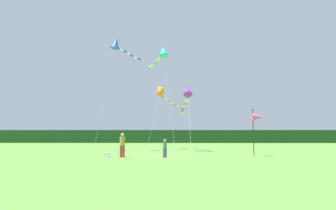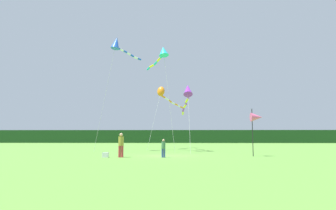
{
  "view_description": "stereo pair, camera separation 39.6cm",
  "coord_description": "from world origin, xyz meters",
  "px_view_note": "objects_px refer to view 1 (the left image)",
  "views": [
    {
      "loc": [
        0.45,
        -23.38,
        1.56
      ],
      "look_at": [
        0.0,
        6.0,
        4.7
      ],
      "focal_mm": 31.14,
      "sensor_mm": 36.0,
      "label": 1
    },
    {
      "loc": [
        0.85,
        -23.37,
        1.56
      ],
      "look_at": [
        0.0,
        6.0,
        4.7
      ],
      "focal_mm": 31.14,
      "sensor_mm": 36.0,
      "label": 2
    }
  ],
  "objects_px": {
    "person_adult": "(122,144)",
    "kite_orange": "(163,94)",
    "banner_flag_pole": "(257,118)",
    "kite_purple": "(187,93)",
    "kite_blue": "(117,44)",
    "person_child": "(165,147)",
    "cooler_box": "(107,155)",
    "kite_cyan": "(162,53)"
  },
  "relations": [
    {
      "from": "person_child",
      "to": "kite_purple",
      "type": "height_order",
      "value": "kite_purple"
    },
    {
      "from": "kite_orange",
      "to": "kite_purple",
      "type": "distance_m",
      "value": 6.15
    },
    {
      "from": "kite_orange",
      "to": "kite_cyan",
      "type": "xyz_separation_m",
      "value": [
        0.15,
        -6.12,
        3.46
      ]
    },
    {
      "from": "banner_flag_pole",
      "to": "kite_orange",
      "type": "distance_m",
      "value": 15.64
    },
    {
      "from": "person_child",
      "to": "kite_orange",
      "type": "height_order",
      "value": "kite_orange"
    },
    {
      "from": "kite_purple",
      "to": "kite_cyan",
      "type": "xyz_separation_m",
      "value": [
        -2.62,
        -0.68,
        4.15
      ]
    },
    {
      "from": "banner_flag_pole",
      "to": "kite_purple",
      "type": "distance_m",
      "value": 9.61
    },
    {
      "from": "kite_blue",
      "to": "kite_purple",
      "type": "bearing_deg",
      "value": 0.92
    },
    {
      "from": "person_child",
      "to": "kite_purple",
      "type": "relative_size",
      "value": 0.13
    },
    {
      "from": "kite_orange",
      "to": "cooler_box",
      "type": "bearing_deg",
      "value": -104.1
    },
    {
      "from": "kite_orange",
      "to": "kite_cyan",
      "type": "bearing_deg",
      "value": -88.58
    },
    {
      "from": "person_adult",
      "to": "cooler_box",
      "type": "relative_size",
      "value": 4.08
    },
    {
      "from": "person_adult",
      "to": "banner_flag_pole",
      "type": "relative_size",
      "value": 0.48
    },
    {
      "from": "person_child",
      "to": "kite_blue",
      "type": "xyz_separation_m",
      "value": [
        -5.4,
        8.88,
        10.69
      ]
    },
    {
      "from": "person_child",
      "to": "cooler_box",
      "type": "height_order",
      "value": "person_child"
    },
    {
      "from": "person_adult",
      "to": "kite_orange",
      "type": "xyz_separation_m",
      "value": [
        2.5,
        14.35,
        5.82
      ]
    },
    {
      "from": "kite_cyan",
      "to": "kite_purple",
      "type": "bearing_deg",
      "value": 14.47
    },
    {
      "from": "cooler_box",
      "to": "kite_cyan",
      "type": "xyz_separation_m",
      "value": [
        3.78,
        8.32,
        10.1
      ]
    },
    {
      "from": "person_child",
      "to": "kite_blue",
      "type": "relative_size",
      "value": 0.11
    },
    {
      "from": "kite_orange",
      "to": "kite_blue",
      "type": "relative_size",
      "value": 0.66
    },
    {
      "from": "banner_flag_pole",
      "to": "kite_purple",
      "type": "relative_size",
      "value": 0.37
    },
    {
      "from": "person_adult",
      "to": "kite_purple",
      "type": "bearing_deg",
      "value": 59.39
    },
    {
      "from": "kite_orange",
      "to": "person_adult",
      "type": "bearing_deg",
      "value": -99.88
    },
    {
      "from": "banner_flag_pole",
      "to": "kite_blue",
      "type": "distance_m",
      "value": 16.9
    },
    {
      "from": "person_child",
      "to": "kite_cyan",
      "type": "distance_m",
      "value": 12.66
    },
    {
      "from": "person_adult",
      "to": "cooler_box",
      "type": "height_order",
      "value": "person_adult"
    },
    {
      "from": "kite_cyan",
      "to": "cooler_box",
      "type": "bearing_deg",
      "value": -114.43
    },
    {
      "from": "person_adult",
      "to": "kite_purple",
      "type": "distance_m",
      "value": 11.56
    },
    {
      "from": "banner_flag_pole",
      "to": "kite_blue",
      "type": "bearing_deg",
      "value": 149.7
    },
    {
      "from": "kite_blue",
      "to": "kite_cyan",
      "type": "height_order",
      "value": "kite_blue"
    },
    {
      "from": "kite_cyan",
      "to": "kite_orange",
      "type": "bearing_deg",
      "value": 91.42
    },
    {
      "from": "person_adult",
      "to": "kite_blue",
      "type": "distance_m",
      "value": 13.84
    },
    {
      "from": "kite_blue",
      "to": "person_child",
      "type": "bearing_deg",
      "value": -58.7
    },
    {
      "from": "kite_orange",
      "to": "kite_cyan",
      "type": "height_order",
      "value": "kite_cyan"
    },
    {
      "from": "banner_flag_pole",
      "to": "cooler_box",
      "type": "bearing_deg",
      "value": -172.67
    },
    {
      "from": "kite_blue",
      "to": "kite_cyan",
      "type": "bearing_deg",
      "value": -6.48
    },
    {
      "from": "cooler_box",
      "to": "banner_flag_pole",
      "type": "distance_m",
      "value": 11.95
    },
    {
      "from": "person_adult",
      "to": "kite_purple",
      "type": "relative_size",
      "value": 0.18
    },
    {
      "from": "cooler_box",
      "to": "kite_blue",
      "type": "relative_size",
      "value": 0.04
    },
    {
      "from": "person_adult",
      "to": "kite_orange",
      "type": "height_order",
      "value": "kite_orange"
    },
    {
      "from": "person_child",
      "to": "kite_blue",
      "type": "distance_m",
      "value": 14.91
    },
    {
      "from": "cooler_box",
      "to": "person_adult",
      "type": "bearing_deg",
      "value": 3.93
    }
  ]
}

